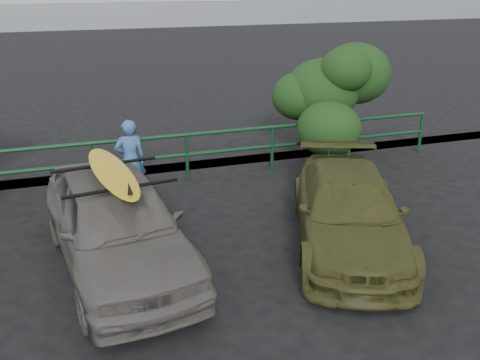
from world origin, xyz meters
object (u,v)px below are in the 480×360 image
(surfboard, at_px, (112,172))
(guardrail, at_px, (141,161))
(sedan, at_px, (117,224))
(man, at_px, (130,160))
(olive_vehicle, at_px, (349,211))

(surfboard, bearing_deg, guardrail, 68.71)
(guardrail, bearing_deg, sedan, -103.73)
(guardrail, distance_m, surfboard, 3.70)
(sedan, bearing_deg, man, 71.10)
(guardrail, relative_size, surfboard, 5.77)
(olive_vehicle, height_order, surfboard, surfboard)
(guardrail, distance_m, sedan, 3.55)
(guardrail, height_order, sedan, sedan)
(man, height_order, surfboard, man)
(guardrail, xyz_separation_m, surfboard, (-0.84, -3.44, 1.05))
(guardrail, relative_size, sedan, 3.22)
(man, relative_size, surfboard, 0.67)
(sedan, relative_size, man, 2.68)
(man, distance_m, surfboard, 2.87)
(olive_vehicle, xyz_separation_m, man, (-3.16, 3.12, 0.20))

